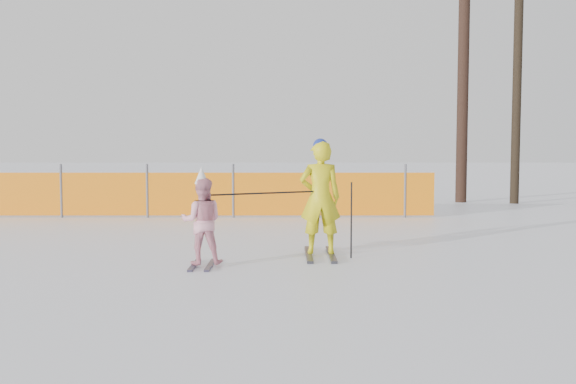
% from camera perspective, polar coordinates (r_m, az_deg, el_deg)
% --- Properties ---
extents(ground, '(120.00, 120.00, 0.00)m').
position_cam_1_polar(ground, '(8.77, 0.00, -6.76)').
color(ground, white).
rests_on(ground, ground).
extents(adult, '(0.63, 1.38, 1.77)m').
position_cam_1_polar(adult, '(9.63, 2.88, -0.50)').
color(adult, black).
rests_on(adult, ground).
extents(child, '(0.61, 0.86, 1.38)m').
position_cam_1_polar(child, '(8.88, -7.66, -2.54)').
color(child, black).
rests_on(child, ground).
extents(ski_poles, '(2.02, 0.75, 1.13)m').
position_cam_1_polar(ski_poles, '(9.30, 1.09, -1.12)').
color(ski_poles, black).
rests_on(ski_poles, ground).
extents(safety_fence, '(16.71, 0.06, 1.25)m').
position_cam_1_polar(safety_fence, '(15.70, -18.44, -0.15)').
color(safety_fence, '#595960').
rests_on(safety_fence, ground).
extents(tree_trunks, '(3.89, 1.47, 6.96)m').
position_cam_1_polar(tree_trunks, '(19.82, 19.68, 8.03)').
color(tree_trunks, black).
rests_on(tree_trunks, ground).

